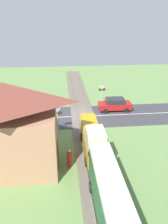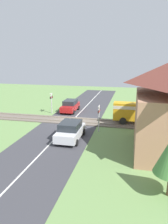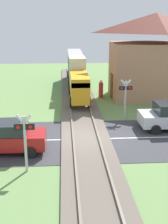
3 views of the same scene
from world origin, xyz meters
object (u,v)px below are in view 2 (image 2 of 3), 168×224
(car_near_crossing, at_px, (70,106))
(pedestrian_by_station, at_px, (158,126))
(crossing_signal_east_approach, at_px, (99,115))
(car_far_side, at_px, (70,131))
(station_building, at_px, (165,110))
(crossing_signal_west_approach, at_px, (51,100))

(car_near_crossing, height_order, pedestrian_by_station, car_near_crossing)
(crossing_signal_east_approach, bearing_deg, car_far_side, -39.81)
(car_far_side, height_order, crossing_signal_east_approach, crossing_signal_east_approach)
(crossing_signal_east_approach, height_order, station_building, station_building)
(crossing_signal_east_approach, relative_size, station_building, 0.36)
(crossing_signal_east_approach, height_order, pedestrian_by_station, crossing_signal_east_approach)
(car_near_crossing, xyz_separation_m, station_building, (10.67, 10.76, 2.60))
(car_far_side, distance_m, station_building, 8.33)
(crossing_signal_west_approach, height_order, crossing_signal_east_approach, same)
(car_far_side, relative_size, pedestrian_by_station, 2.75)
(car_far_side, bearing_deg, car_near_crossing, -163.71)
(car_near_crossing, distance_m, crossing_signal_west_approach, 2.72)
(crossing_signal_east_approach, bearing_deg, car_near_crossing, -144.84)
(station_building, relative_size, pedestrian_by_station, 4.95)
(crossing_signal_west_approach, height_order, station_building, station_building)
(car_far_side, xyz_separation_m, crossing_signal_west_approach, (-8.55, -5.08, 0.91))
(crossing_signal_west_approach, distance_m, station_building, 16.08)
(car_near_crossing, distance_m, pedestrian_by_station, 12.59)
(pedestrian_by_station, bearing_deg, car_far_side, -65.87)
(crossing_signal_east_approach, bearing_deg, station_building, 58.68)
(car_far_side, bearing_deg, crossing_signal_west_approach, -149.27)
(car_near_crossing, relative_size, pedestrian_by_station, 2.70)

